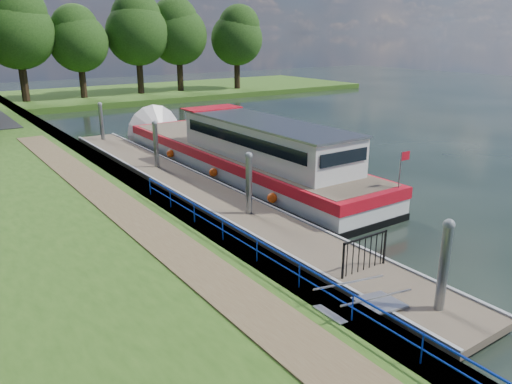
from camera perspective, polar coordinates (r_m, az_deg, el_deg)
ground at (r=14.88m, az=18.37°, el=-13.06°), size 160.00×160.00×0.00m
bank_edge at (r=24.75m, az=-14.24°, el=0.72°), size 1.10×90.00×0.78m
far_bank at (r=63.88m, az=-14.07°, el=10.83°), size 60.00×18.00×0.60m
footpath at (r=17.80m, az=-11.74°, el=-4.40°), size 1.60×40.00×0.05m
blue_fence at (r=14.34m, az=2.41°, el=-7.37°), size 0.04×18.04×0.72m
pontoon at (r=24.04m, az=-6.81°, el=0.15°), size 2.50×30.00×0.56m
mooring_piles at (r=23.73m, az=-6.91°, el=2.67°), size 0.30×27.30×3.55m
gangway at (r=13.57m, az=12.05°, el=-12.61°), size 2.58×1.00×0.92m
gate_panel at (r=15.58m, az=12.35°, el=-6.33°), size 1.85×0.05×1.15m
barge at (r=27.49m, az=-2.58°, el=4.45°), size 4.36×21.15×4.78m
horizon_trees at (r=56.72m, az=-26.82°, el=16.49°), size 54.38×10.03×12.87m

